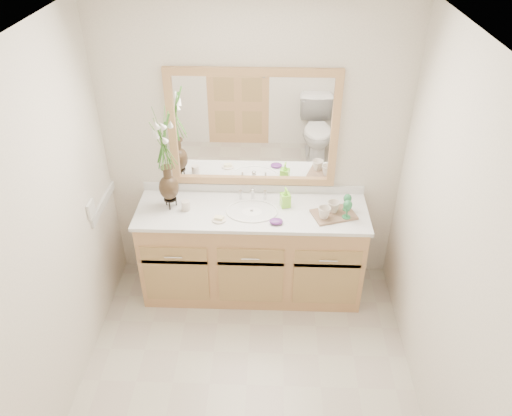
{
  "coord_description": "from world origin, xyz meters",
  "views": [
    {
      "loc": [
        0.15,
        -2.25,
        3.06
      ],
      "look_at": [
        0.05,
        0.65,
        1.1
      ],
      "focal_mm": 35.0,
      "sensor_mm": 36.0,
      "label": 1
    }
  ],
  "objects_px": {
    "flower_vase": "(165,149)",
    "tray": "(334,214)",
    "soap_bottle": "(285,198)",
    "tumbler": "(186,206)"
  },
  "relations": [
    {
      "from": "tumbler",
      "to": "soap_bottle",
      "type": "bearing_deg",
      "value": 6.15
    },
    {
      "from": "tumbler",
      "to": "tray",
      "type": "relative_size",
      "value": 0.26
    },
    {
      "from": "tumbler",
      "to": "tray",
      "type": "bearing_deg",
      "value": -1.62
    },
    {
      "from": "flower_vase",
      "to": "soap_bottle",
      "type": "xyz_separation_m",
      "value": [
        0.91,
        0.04,
        -0.44
      ]
    },
    {
      "from": "tumbler",
      "to": "soap_bottle",
      "type": "height_order",
      "value": "soap_bottle"
    },
    {
      "from": "tumbler",
      "to": "soap_bottle",
      "type": "relative_size",
      "value": 0.56
    },
    {
      "from": "soap_bottle",
      "to": "tray",
      "type": "bearing_deg",
      "value": -32.21
    },
    {
      "from": "flower_vase",
      "to": "tray",
      "type": "xyz_separation_m",
      "value": [
        1.29,
        -0.08,
        -0.5
      ]
    },
    {
      "from": "soap_bottle",
      "to": "tray",
      "type": "distance_m",
      "value": 0.4
    },
    {
      "from": "soap_bottle",
      "to": "flower_vase",
      "type": "bearing_deg",
      "value": 167.6
    }
  ]
}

